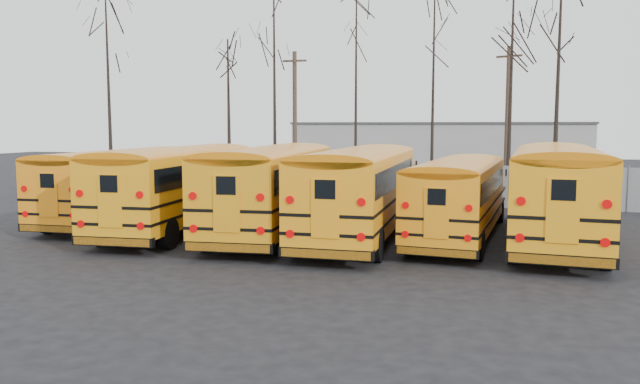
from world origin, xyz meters
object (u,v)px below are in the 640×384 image
(bus_a, at_px, (123,179))
(bus_c, at_px, (273,182))
(bus_d, at_px, (361,185))
(utility_pole_right, at_px, (507,119))
(utility_pole_left, at_px, (295,120))
(bus_b, at_px, (181,181))
(bus_e, at_px, (459,192))
(bus_f, at_px, (557,185))

(bus_a, height_order, bus_c, bus_c)
(bus_d, height_order, utility_pole_right, utility_pole_right)
(bus_c, xyz_separation_m, bus_d, (3.24, -0.14, -0.02))
(utility_pole_left, bearing_deg, bus_b, -89.07)
(bus_d, bearing_deg, utility_pole_left, 114.74)
(bus_e, bearing_deg, bus_d, -162.92)
(utility_pole_left, bearing_deg, bus_c, -75.54)
(bus_f, bearing_deg, bus_d, -168.24)
(bus_d, height_order, bus_e, bus_d)
(bus_f, bearing_deg, utility_pole_left, 137.51)
(bus_c, distance_m, bus_e, 6.52)
(bus_b, bearing_deg, utility_pole_right, 48.38)
(bus_d, distance_m, bus_f, 6.42)
(bus_b, distance_m, bus_f, 13.20)
(bus_a, bearing_deg, utility_pole_right, 40.22)
(bus_f, bearing_deg, bus_b, -172.44)
(bus_d, xyz_separation_m, bus_e, (3.25, 0.70, -0.22))
(bus_b, relative_size, utility_pole_right, 1.39)
(bus_c, xyz_separation_m, utility_pole_left, (-3.90, 14.78, 2.35))
(bus_f, height_order, utility_pole_left, utility_pole_left)
(bus_c, relative_size, utility_pole_right, 1.42)
(bus_b, relative_size, utility_pole_left, 1.38)
(bus_c, bearing_deg, bus_b, 177.21)
(utility_pole_left, xyz_separation_m, utility_pole_right, (12.17, 0.43, -0.02))
(bus_a, distance_m, utility_pole_right, 20.79)
(bus_b, xyz_separation_m, bus_d, (6.82, 0.00, 0.02))
(bus_a, height_order, bus_d, bus_d)
(bus_a, xyz_separation_m, utility_pole_left, (2.99, 13.58, 2.50))
(bus_b, height_order, utility_pole_left, utility_pole_left)
(bus_e, bearing_deg, utility_pole_right, 88.04)
(bus_a, xyz_separation_m, bus_d, (10.13, -1.34, 0.13))
(bus_c, distance_m, bus_f, 9.62)
(utility_pole_right, bearing_deg, utility_pole_left, -154.86)
(bus_c, bearing_deg, bus_f, -0.39)
(bus_d, height_order, utility_pole_left, utility_pole_left)
(bus_a, distance_m, bus_d, 10.22)
(bus_a, height_order, utility_pole_left, utility_pole_left)
(bus_e, relative_size, utility_pole_left, 1.23)
(bus_e, bearing_deg, bus_c, -170.09)
(utility_pole_left, bearing_deg, bus_e, -54.17)
(bus_b, distance_m, bus_d, 6.82)
(bus_d, distance_m, utility_pole_right, 16.33)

